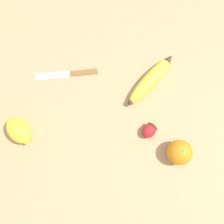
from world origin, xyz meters
The scene contains 6 objects.
ground_plane centered at (0.00, 0.00, 0.00)m, with size 3.00×3.00×0.00m, color tan.
banana centered at (0.08, 0.16, 0.02)m, with size 0.10×0.20×0.04m.
orange centered at (0.23, -0.01, 0.03)m, with size 0.07×0.07×0.07m.
strawberry centered at (0.13, 0.02, 0.02)m, with size 0.05×0.06×0.04m.
lemon centered at (-0.21, -0.13, 0.03)m, with size 0.10×0.09×0.06m.
paring_knife centered at (-0.16, 0.09, 0.00)m, with size 0.18×0.11×0.01m.
Camera 1 is at (0.08, -0.14, 0.76)m, focal length 42.00 mm.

